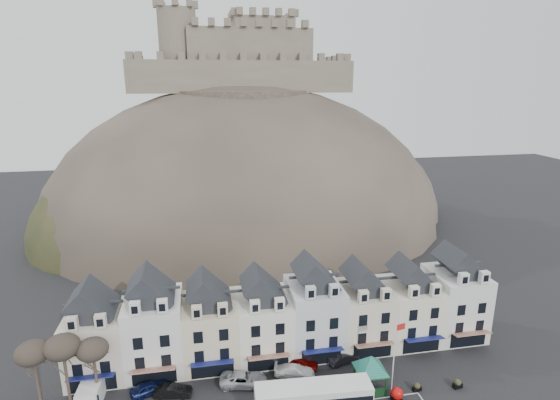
# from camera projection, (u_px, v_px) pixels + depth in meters

# --- Properties ---
(townhouse_terrace) EXTENTS (54.40, 9.35, 11.80)m
(townhouse_terrace) POSITION_uv_depth(u_px,v_px,m) (290.00, 314.00, 57.12)
(townhouse_terrace) COLOR beige
(townhouse_terrace) RESTS_ON ground
(castle_hill) EXTENTS (100.00, 76.00, 68.00)m
(castle_hill) POSITION_uv_depth(u_px,v_px,m) (251.00, 224.00, 108.89)
(castle_hill) COLOR #363029
(castle_hill) RESTS_ON ground
(castle) EXTENTS (50.20, 22.20, 22.00)m
(castle) POSITION_uv_depth(u_px,v_px,m) (241.00, 57.00, 104.63)
(castle) COLOR #67594F
(castle) RESTS_ON ground
(tree_left_far) EXTENTS (3.61, 3.61, 8.24)m
(tree_left_far) POSITION_uv_depth(u_px,v_px,m) (33.00, 353.00, 46.35)
(tree_left_far) COLOR #332B20
(tree_left_far) RESTS_ON ground
(tree_left_mid) EXTENTS (3.78, 3.78, 8.64)m
(tree_left_mid) POSITION_uv_depth(u_px,v_px,m) (62.00, 347.00, 46.79)
(tree_left_mid) COLOR #332B20
(tree_left_mid) RESTS_ON ground
(tree_left_near) EXTENTS (3.43, 3.43, 7.84)m
(tree_left_near) POSITION_uv_depth(u_px,v_px,m) (93.00, 350.00, 47.51)
(tree_left_near) COLOR #332B20
(tree_left_near) RESTS_ON ground
(bus) EXTENTS (12.72, 3.66, 3.55)m
(bus) POSITION_uv_depth(u_px,v_px,m) (313.00, 398.00, 46.90)
(bus) COLOR #262628
(bus) RESTS_ON ground
(bus_shelter) EXTENTS (6.99, 6.99, 4.44)m
(bus_shelter) POSITION_uv_depth(u_px,v_px,m) (371.00, 363.00, 50.22)
(bus_shelter) COLOR black
(bus_shelter) RESTS_ON ground
(red_buoy) EXTENTS (1.38, 1.38, 1.71)m
(red_buoy) POSITION_uv_depth(u_px,v_px,m) (397.00, 395.00, 48.94)
(red_buoy) COLOR black
(red_buoy) RESTS_ON ground
(flagpole) EXTENTS (1.25, 0.33, 8.77)m
(flagpole) POSITION_uv_depth(u_px,v_px,m) (395.00, 352.00, 49.74)
(flagpole) COLOR silver
(flagpole) RESTS_ON ground
(white_van) EXTENTS (2.54, 5.38, 2.41)m
(white_van) POSITION_uv_depth(u_px,v_px,m) (93.00, 389.00, 49.25)
(white_van) COLOR white
(white_van) RESTS_ON ground
(planter_west) EXTENTS (1.08, 0.71, 1.02)m
(planter_west) POSITION_uv_depth(u_px,v_px,m) (417.00, 387.00, 50.70)
(planter_west) COLOR black
(planter_west) RESTS_ON ground
(planter_east) EXTENTS (1.17, 0.77, 1.10)m
(planter_east) POSITION_uv_depth(u_px,v_px,m) (458.00, 384.00, 51.18)
(planter_east) COLOR black
(planter_east) RESTS_ON ground
(car_navy) EXTENTS (4.69, 3.08, 1.48)m
(car_navy) POSITION_uv_depth(u_px,v_px,m) (150.00, 388.00, 50.22)
(car_navy) COLOR #0C143D
(car_navy) RESTS_ON ground
(car_black) EXTENTS (4.42, 2.06, 1.40)m
(car_black) POSITION_uv_depth(u_px,v_px,m) (173.00, 391.00, 49.75)
(car_black) COLOR black
(car_black) RESTS_ON ground
(car_silver) EXTENTS (5.89, 3.56, 1.55)m
(car_silver) POSITION_uv_depth(u_px,v_px,m) (244.00, 379.00, 51.57)
(car_silver) COLOR #B8BAC0
(car_silver) RESTS_ON ground
(car_white) EXTENTS (5.27, 3.15, 1.43)m
(car_white) POSITION_uv_depth(u_px,v_px,m) (294.00, 371.00, 53.15)
(car_white) COLOR white
(car_white) RESTS_ON ground
(car_maroon) EXTENTS (4.54, 3.31, 1.44)m
(car_maroon) POSITION_uv_depth(u_px,v_px,m) (301.00, 363.00, 54.71)
(car_maroon) COLOR #5E0605
(car_maroon) RESTS_ON ground
(car_charcoal) EXTENTS (4.39, 2.56, 1.37)m
(car_charcoal) POSITION_uv_depth(u_px,v_px,m) (343.00, 358.00, 55.69)
(car_charcoal) COLOR black
(car_charcoal) RESTS_ON ground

